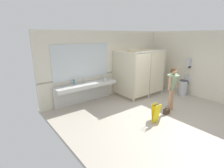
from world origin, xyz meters
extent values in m
cube|color=#B2A899|center=(0.00, 0.00, -0.05)|extent=(6.42, 6.00, 0.10)
cube|color=beige|center=(0.00, 2.76, 1.43)|extent=(6.42, 0.12, 2.86)
cube|color=beige|center=(2.97, 0.00, 1.43)|extent=(0.12, 6.00, 2.86)
cube|color=#9E937F|center=(0.00, 2.70, 1.05)|extent=(6.42, 0.01, 0.06)
cube|color=silver|center=(-1.42, 2.39, 0.78)|extent=(2.55, 0.58, 0.14)
cube|color=silver|center=(-1.42, 2.64, 0.35)|extent=(2.55, 0.08, 0.71)
cube|color=beige|center=(-2.27, 2.36, 0.80)|extent=(0.42, 0.32, 0.11)
cylinder|color=silver|center=(-2.27, 2.59, 0.90)|extent=(0.04, 0.04, 0.11)
cylinder|color=silver|center=(-2.27, 2.54, 0.95)|extent=(0.03, 0.11, 0.03)
sphere|color=silver|center=(-2.20, 2.60, 0.88)|extent=(0.04, 0.04, 0.04)
cube|color=beige|center=(-1.42, 2.36, 0.80)|extent=(0.42, 0.32, 0.11)
cylinder|color=silver|center=(-1.42, 2.59, 0.90)|extent=(0.04, 0.04, 0.11)
cylinder|color=silver|center=(-1.42, 2.54, 0.95)|extent=(0.03, 0.11, 0.03)
sphere|color=silver|center=(-1.35, 2.60, 0.88)|extent=(0.04, 0.04, 0.04)
cube|color=beige|center=(-0.57, 2.36, 0.80)|extent=(0.42, 0.32, 0.11)
cylinder|color=silver|center=(-0.57, 2.59, 0.90)|extent=(0.04, 0.04, 0.11)
cylinder|color=silver|center=(-0.57, 2.54, 0.95)|extent=(0.03, 0.11, 0.03)
sphere|color=silver|center=(-0.50, 2.60, 0.88)|extent=(0.04, 0.04, 0.04)
cube|color=silver|center=(-1.42, 2.69, 1.68)|extent=(2.45, 0.02, 1.37)
cube|color=beige|center=(0.12, 1.96, 1.07)|extent=(0.03, 1.45, 1.90)
cylinder|color=silver|center=(0.12, 1.29, 0.06)|extent=(0.05, 0.05, 0.12)
cube|color=beige|center=(1.06, 1.96, 1.07)|extent=(0.03, 1.45, 1.90)
cylinder|color=silver|center=(1.06, 1.29, 0.06)|extent=(0.05, 0.05, 0.12)
cube|color=beige|center=(2.00, 1.96, 1.07)|extent=(0.03, 1.45, 1.90)
cylinder|color=silver|center=(2.00, 1.29, 0.06)|extent=(0.05, 0.05, 0.12)
cube|color=beige|center=(0.59, 1.26, 1.07)|extent=(0.86, 0.03, 1.80)
cube|color=beige|center=(1.53, 1.26, 1.07)|extent=(0.86, 0.03, 1.80)
cube|color=#B7BABF|center=(1.06, 1.26, 2.04)|extent=(1.94, 0.04, 0.04)
cube|color=#B7BABF|center=(2.84, 0.55, 1.47)|extent=(0.39, 0.12, 0.45)
cube|color=black|center=(2.84, 0.48, 1.30)|extent=(0.31, 0.01, 0.06)
cube|color=#B7BABF|center=(2.84, 0.55, 0.72)|extent=(0.38, 0.12, 0.43)
cube|color=black|center=(2.84, 0.49, 0.57)|extent=(0.30, 0.01, 0.06)
cylinder|color=#B7BABF|center=(2.55, 0.55, 0.34)|extent=(0.35, 0.35, 0.68)
cylinder|color=#333338|center=(2.55, 0.55, 0.70)|extent=(0.36, 0.36, 0.03)
cylinder|color=tan|center=(0.74, -0.07, 0.39)|extent=(0.11, 0.11, 0.79)
cylinder|color=tan|center=(0.56, -0.10, 0.39)|extent=(0.11, 0.11, 0.79)
cone|color=gray|center=(0.65, -0.09, 1.01)|extent=(0.45, 0.45, 0.68)
cube|color=gray|center=(0.65, -0.09, 1.32)|extent=(0.44, 0.21, 0.10)
cylinder|color=tan|center=(0.90, -0.06, 1.10)|extent=(0.08, 0.08, 0.50)
cylinder|color=tan|center=(0.41, -0.12, 1.10)|extent=(0.08, 0.08, 0.50)
sphere|color=tan|center=(0.65, -0.09, 1.48)|extent=(0.21, 0.21, 0.21)
sphere|color=#472D19|center=(0.65, -0.08, 1.50)|extent=(0.22, 0.22, 0.22)
cube|color=#3F2D1E|center=(0.29, -0.18, 0.09)|extent=(0.22, 0.14, 0.19)
torus|color=#3F2D1E|center=(0.29, -0.18, 0.23)|extent=(0.17, 0.02, 0.17)
cylinder|color=teal|center=(-1.87, 2.56, 0.93)|extent=(0.07, 0.07, 0.16)
cylinder|color=black|center=(-1.87, 2.56, 1.02)|extent=(0.03, 0.03, 0.04)
cylinder|color=white|center=(-0.56, 2.32, 0.90)|extent=(0.07, 0.07, 0.10)
cube|color=yellow|center=(-0.50, -0.36, 0.31)|extent=(0.28, 0.10, 0.62)
cube|color=yellow|center=(-0.50, -0.27, 0.31)|extent=(0.28, 0.10, 0.62)
cylinder|color=black|center=(-0.50, -0.32, 0.60)|extent=(0.28, 0.02, 0.02)
cylinder|color=#B7BABF|center=(-0.70, 0.57, 0.00)|extent=(0.14, 0.14, 0.01)
camera|label=1|loc=(-4.59, -3.34, 2.70)|focal=27.26mm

